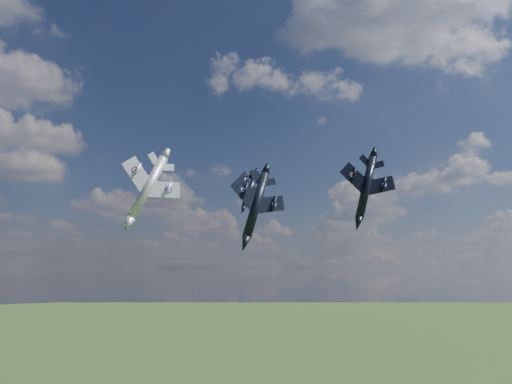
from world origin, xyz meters
TOP-DOWN VIEW (x-y plane):
  - jet_lead_navy at (-1.40, 5.45)m, footprint 13.75×17.61m
  - jet_right_navy at (13.30, -6.82)m, footprint 16.58×18.48m
  - jet_high_navy at (16.05, 33.04)m, footprint 13.21×15.60m
  - jet_left_silver at (-19.64, 10.22)m, footprint 13.42×17.10m

SIDE VIEW (x-z plane):
  - jet_lead_navy at x=-1.40m, z-range 75.07..82.05m
  - jet_left_silver at x=-19.64m, z-range 76.59..84.54m
  - jet_right_navy at x=13.30m, z-range 78.50..84.36m
  - jet_high_navy at x=16.05m, z-range 83.02..89.82m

